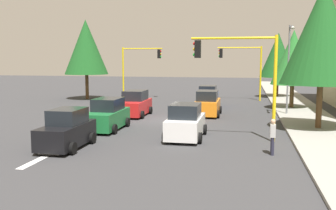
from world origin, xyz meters
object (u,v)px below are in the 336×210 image
at_px(tree_roadside_mid, 293,58).
at_px(tree_roadside_far, 278,55).
at_px(traffic_signal_far_left, 243,62).
at_px(traffic_signal_near_left, 241,67).
at_px(car_black, 67,130).
at_px(tree_opposite_side, 86,47).
at_px(car_red, 135,104).
at_px(tree_roadside_near, 323,33).
at_px(car_blue, 208,97).
at_px(car_green, 107,115).
at_px(pedestrian_crossing, 273,136).
at_px(traffic_signal_far_right, 139,62).
at_px(car_white, 186,123).
at_px(street_lamp_curbside, 289,60).
at_px(car_orange, 207,104).

relative_size(tree_roadside_mid, tree_roadside_far, 0.95).
bearing_deg(traffic_signal_far_left, traffic_signal_near_left, 0.01).
bearing_deg(tree_roadside_far, car_black, -24.04).
bearing_deg(tree_opposite_side, traffic_signal_near_left, 42.86).
height_order(tree_opposite_side, car_red, tree_opposite_side).
xyz_separation_m(tree_roadside_near, car_blue, (-10.05, -7.89, -5.08)).
bearing_deg(car_green, pedestrian_crossing, 65.59).
height_order(traffic_signal_far_right, tree_roadside_near, tree_roadside_near).
bearing_deg(pedestrian_crossing, tree_roadside_near, 154.86).
bearing_deg(car_red, tree_roadside_mid, 117.99).
xyz_separation_m(traffic_signal_far_right, car_white, (20.06, 8.41, -3.09)).
bearing_deg(tree_roadside_far, tree_opposite_side, -73.69).
bearing_deg(car_black, pedestrian_crossing, 93.56).
relative_size(traffic_signal_near_left, street_lamp_curbside, 0.82).
relative_size(car_blue, car_black, 1.06).
distance_m(traffic_signal_far_right, car_blue, 10.67).
xyz_separation_m(tree_roadside_near, tree_opposite_side, (-14.00, -21.50, -0.35)).
distance_m(traffic_signal_far_right, traffic_signal_near_left, 23.02).
xyz_separation_m(car_green, car_orange, (-7.12, 5.61, -0.00)).
bearing_deg(tree_roadside_near, car_orange, -122.20).
bearing_deg(traffic_signal_near_left, tree_roadside_far, 171.01).
distance_m(car_green, car_blue, 13.51).
relative_size(tree_roadside_far, car_black, 1.92).
bearing_deg(car_green, traffic_signal_near_left, 79.35).
distance_m(tree_opposite_side, car_blue, 14.94).
bearing_deg(traffic_signal_near_left, traffic_signal_far_left, -179.99).
bearing_deg(car_white, tree_roadside_near, 117.56).
relative_size(traffic_signal_near_left, pedestrian_crossing, 3.36).
relative_size(tree_opposite_side, car_orange, 2.17).
distance_m(tree_roadside_mid, car_black, 21.98).
xyz_separation_m(tree_roadside_near, tree_roadside_mid, (-10.00, -0.50, -1.46)).
bearing_deg(car_orange, car_red, -76.97).
distance_m(tree_opposite_side, car_white, 23.17).
distance_m(car_red, car_black, 10.91).
bearing_deg(tree_roadside_near, traffic_signal_far_left, -163.30).
bearing_deg(car_black, car_red, 178.23).
height_order(traffic_signal_near_left, tree_roadside_near, tree_roadside_near).
distance_m(street_lamp_curbside, tree_opposite_side, 21.91).
bearing_deg(car_red, car_green, -0.80).
height_order(traffic_signal_far_right, car_red, traffic_signal_far_right).
bearing_deg(traffic_signal_far_left, tree_roadside_far, 136.46).
height_order(street_lamp_curbside, car_blue, street_lamp_curbside).
distance_m(tree_opposite_side, tree_roadside_mid, 21.41).
distance_m(traffic_signal_far_right, car_green, 18.98).
xyz_separation_m(traffic_signal_far_left, street_lamp_curbside, (10.39, 3.50, 0.32)).
relative_size(tree_roadside_far, car_green, 1.78).
distance_m(traffic_signal_far_left, tree_roadside_mid, 7.40).
bearing_deg(car_green, car_blue, 157.70).
distance_m(tree_roadside_mid, car_orange, 9.45).
xyz_separation_m(traffic_signal_far_right, traffic_signal_far_left, (0.00, 11.39, 0.03)).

